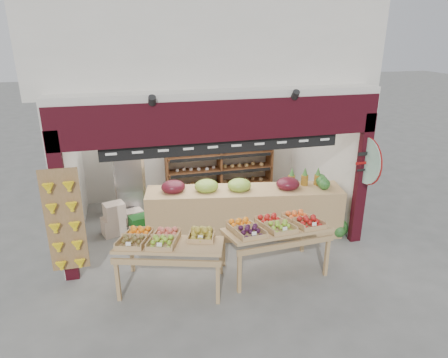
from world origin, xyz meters
TOP-DOWN VIEW (x-y plane):
  - ground at (0.00, 0.00)m, footprint 60.00×60.00m
  - shop_structure at (0.00, 1.61)m, footprint 6.36×5.12m
  - banana_board at (-2.73, -1.17)m, footprint 0.60×0.15m
  - gift_sign at (2.75, -1.15)m, footprint 0.04×0.93m
  - back_shelving at (0.62, 1.95)m, footprint 2.76×0.45m
  - refrigerator at (-1.66, 1.43)m, footprint 0.71×0.71m
  - cardboard_stack at (-1.83, 0.53)m, footprint 1.07×0.89m
  - mid_counter at (0.61, -0.21)m, footprint 4.10×1.47m
  - display_table_left at (-1.19, -1.66)m, footprint 1.90×1.40m
  - display_table_right at (0.74, -1.68)m, footprint 1.79×1.07m
  - watermelon_pile at (2.46, -0.62)m, footprint 0.73×0.73m

SIDE VIEW (x-z plane):
  - ground at x=0.00m, z-range 0.00..0.00m
  - watermelon_pile at x=2.46m, z-range -0.10..0.47m
  - cardboard_stack at x=-1.83m, z-range -0.09..0.61m
  - mid_counter at x=0.61m, z-range -0.07..1.17m
  - display_table_left at x=-1.19m, z-range 0.30..1.38m
  - display_table_right at x=0.74m, z-range 0.32..1.41m
  - refrigerator at x=-1.66m, z-range 0.00..1.75m
  - banana_board at x=-2.73m, z-range 0.22..2.02m
  - back_shelving at x=0.62m, z-range 0.25..1.98m
  - gift_sign at x=2.75m, z-range 1.29..2.21m
  - shop_structure at x=0.00m, z-range 1.22..6.62m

